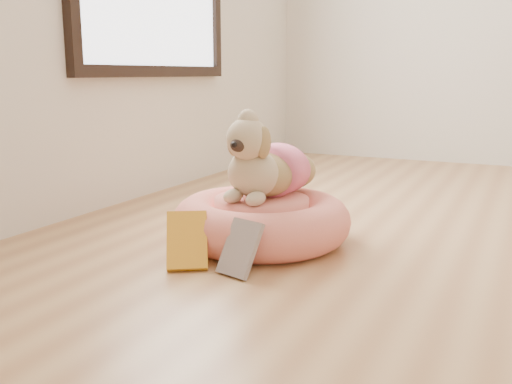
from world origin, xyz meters
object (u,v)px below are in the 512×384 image
at_px(book_yellow, 187,241).
at_px(pet_bed, 262,221).
at_px(dog, 266,152).
at_px(book_white, 240,248).

bearing_deg(book_yellow, pet_bed, 42.33).
xyz_separation_m(dog, book_white, (0.09, -0.39, -0.27)).
distance_m(pet_bed, book_yellow, 0.39).
bearing_deg(pet_bed, book_yellow, -105.93).
distance_m(dog, book_white, 0.48).
relative_size(pet_bed, book_white, 3.63).
height_order(dog, book_yellow, dog).
relative_size(pet_bed, dog, 1.45).
height_order(pet_bed, dog, dog).
relative_size(pet_bed, book_yellow, 3.33).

